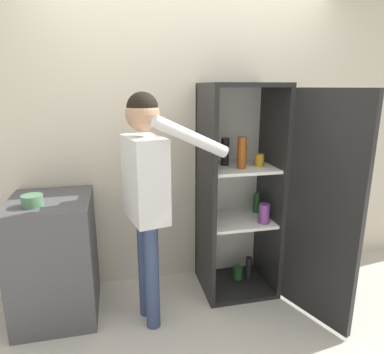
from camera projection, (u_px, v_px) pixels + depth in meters
name	position (u px, v px, depth m)	size (l,w,h in m)	color
ground_plane	(214.00, 343.00, 2.39)	(12.00, 12.00, 0.00)	beige
wall_back	(185.00, 141.00, 2.98)	(7.00, 0.06, 2.55)	beige
refrigerator	(254.00, 194.00, 2.80)	(0.86, 1.13, 1.76)	black
person	(146.00, 181.00, 2.35)	(0.71, 0.52, 1.70)	#384770
counter	(55.00, 258.00, 2.60)	(0.59, 0.65, 0.94)	#4C4C51
bowl	(32.00, 201.00, 2.34)	(0.14, 0.14, 0.08)	#517F5B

